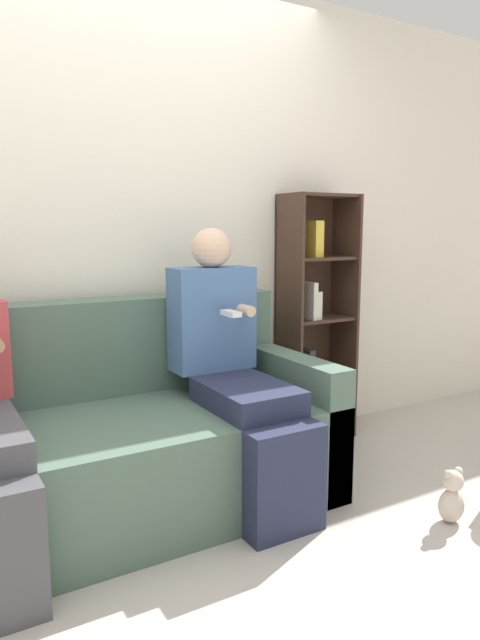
{
  "coord_description": "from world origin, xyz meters",
  "views": [
    {
      "loc": [
        -0.89,
        -1.81,
        1.26
      ],
      "look_at": [
        0.51,
        0.6,
        0.81
      ],
      "focal_mm": 32.0,
      "sensor_mm": 36.0,
      "label": 1
    }
  ],
  "objects": [
    {
      "name": "ground_plane",
      "position": [
        0.0,
        0.0,
        0.0
      ],
      "size": [
        14.0,
        14.0,
        0.0
      ],
      "primitive_type": "plane",
      "color": "#BCB2A8"
    },
    {
      "name": "teddy_bear",
      "position": [
        1.06,
        -0.28,
        0.11
      ],
      "size": [
        0.12,
        0.1,
        0.24
      ],
      "color": "beige",
      "rests_on": "ground_plane"
    },
    {
      "name": "couch",
      "position": [
        -0.17,
        0.55,
        0.32
      ],
      "size": [
        1.93,
        0.89,
        0.92
      ],
      "color": "#4C6656",
      "rests_on": "ground_plane"
    },
    {
      "name": "bookshelf",
      "position": [
        1.18,
        0.88,
        0.75
      ],
      "size": [
        0.43,
        0.27,
        1.46
      ],
      "color": "#3D281E",
      "rests_on": "ground_plane"
    },
    {
      "name": "adult_seated",
      "position": [
        0.38,
        0.42,
        0.65
      ],
      "size": [
        0.41,
        0.8,
        1.26
      ],
      "color": "#232842",
      "rests_on": "ground_plane"
    },
    {
      "name": "back_wall",
      "position": [
        0.0,
        1.02,
        1.27
      ],
      "size": [
        10.0,
        0.06,
        2.55
      ],
      "color": "silver",
      "rests_on": "ground_plane"
    }
  ]
}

